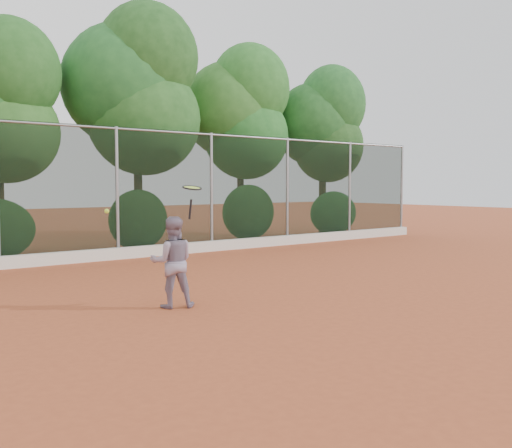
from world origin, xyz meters
TOP-DOWN VIEW (x-y plane):
  - ground at (0.00, 0.00)m, footprint 80.00×80.00m
  - concrete_curb at (0.00, 6.82)m, footprint 24.00×0.20m
  - tennis_player at (-1.90, 0.75)m, footprint 0.88×0.80m
  - chainlink_fence at (-0.00, 7.00)m, footprint 24.09×0.09m
  - foliage_backdrop at (-0.55, 8.98)m, footprint 23.70×3.63m
  - tennis_racket at (-1.56, 0.70)m, footprint 0.33×0.33m
  - tennis_ball_in_flight at (-2.93, 0.89)m, footprint 0.07×0.07m

SIDE VIEW (x-z plane):
  - ground at x=0.00m, z-range 0.00..0.00m
  - concrete_curb at x=0.00m, z-range 0.00..0.30m
  - tennis_player at x=-1.90m, z-range 0.00..1.47m
  - tennis_ball_in_flight at x=-2.93m, z-range 1.54..1.61m
  - chainlink_fence at x=0.00m, z-range 0.11..3.61m
  - tennis_racket at x=-1.56m, z-range 1.60..2.16m
  - foliage_backdrop at x=-0.55m, z-range 0.63..8.18m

